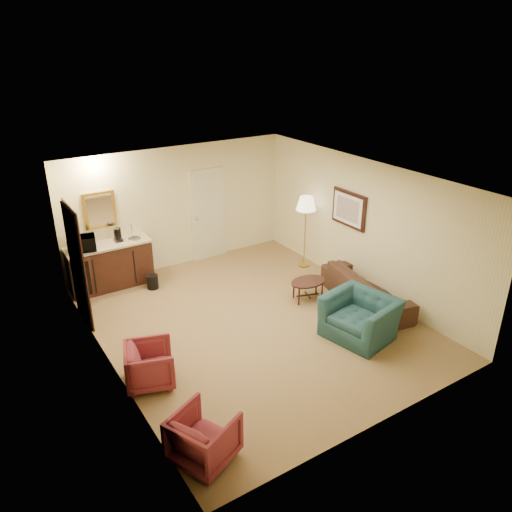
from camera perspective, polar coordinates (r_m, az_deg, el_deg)
The scene contains 12 objects.
ground at distance 8.91m, azimuth -0.31°, elevation -7.59°, with size 6.00×6.00×0.00m, color #876445.
room_walls at distance 8.72m, azimuth -3.59°, elevation 4.18°, with size 5.02×6.01×2.61m.
wetbar_cabinet at distance 10.34m, azimuth -16.31°, elevation -1.04°, with size 1.64×0.58×0.92m, color #3A1912.
sofa at distance 9.53m, azimuth 12.52°, elevation -3.14°, with size 2.09×0.61×0.82m, color black.
teal_armchair at distance 8.47m, azimuth 11.88°, elevation -6.15°, with size 1.10×0.72×0.96m, color #1C3E48.
rose_chair_near at distance 7.48m, azimuth -12.04°, elevation -11.89°, with size 0.67×0.63×0.69m, color maroon.
rose_chair_far at distance 6.25m, azimuth -6.02°, elevation -19.71°, with size 0.69×0.64×0.71m, color maroon.
coffee_table at distance 9.57m, azimuth 5.94°, elevation -3.93°, with size 0.71×0.48×0.41m, color black.
floor_lamp at distance 10.73m, azimuth 5.62°, elevation 2.74°, with size 0.42×0.42×1.60m, color #B0913A.
waste_bin at distance 10.19m, azimuth -11.74°, elevation -2.89°, with size 0.23×0.23×0.29m, color black.
microwave at distance 9.94m, azimuth -19.35°, elevation 1.51°, with size 0.51×0.28×0.35m, color black.
coffee_maker at distance 10.19m, azimuth -15.53°, elevation 2.34°, with size 0.15×0.15×0.28m, color black.
Camera 1 is at (-4.05, -6.42, 4.66)m, focal length 35.00 mm.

